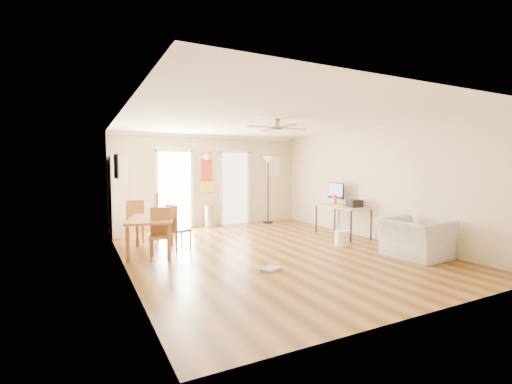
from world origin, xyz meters
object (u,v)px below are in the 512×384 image
bookshelf (119,196)px  trash_can (210,216)px  dining_chair_near (160,234)px  wastebasket_b (392,241)px  armchair (415,238)px  dining_chair_right_b (179,227)px  torchiere_lamp (268,190)px  dining_table (152,235)px  dining_chair_right_a (166,216)px  wastebasket_a (341,238)px  computer_desk (342,221)px  dining_chair_far (135,221)px  printer (354,203)px

bookshelf → trash_can: (2.40, 0.18, -0.68)m
dining_chair_near → wastebasket_b: (4.41, -1.39, -0.31)m
dining_chair_near → armchair: 4.72m
dining_chair_right_b → torchiere_lamp: size_ratio=0.46×
torchiere_lamp → armchair: size_ratio=1.81×
dining_table → dining_chair_right_a: dining_chair_right_a is taller
dining_chair_right_a → wastebasket_b: 5.03m
dining_chair_near → wastebasket_a: 3.78m
bookshelf → wastebasket_b: 6.38m
computer_desk → armchair: (-0.21, -2.24, -0.01)m
wastebasket_b → dining_chair_near: bearing=162.5°
dining_chair_right_a → torchiere_lamp: (3.31, 1.03, 0.46)m
dining_table → trash_can: 3.09m
dining_table → wastebasket_b: 4.86m
dining_chair_far → trash_can: size_ratio=1.57×
dining_table → torchiere_lamp: torchiere_lamp is taller
printer → wastebasket_a: bearing=-135.6°
dining_table → computer_desk: size_ratio=1.00×
wastebasket_a → dining_chair_near: bearing=169.8°
dining_chair_right_a → wastebasket_b: (3.92, -3.13, -0.39)m
bookshelf → dining_chair_right_a: bookshelf is taller
torchiere_lamp → computer_desk: 2.76m
printer → dining_chair_far: bearing=170.6°
wastebasket_b → armchair: 0.74m
dining_chair_right_a → wastebasket_a: 4.03m
dining_chair_right_b → wastebasket_a: bearing=-127.1°
trash_can → computer_desk: 3.66m
bookshelf → dining_chair_far: 1.06m
dining_chair_right_a → armchair: size_ratio=0.98×
printer → armchair: (-0.30, -1.93, -0.46)m
bookshelf → dining_chair_right_b: 2.39m
dining_table → dining_chair_right_b: (0.55, 0.02, 0.11)m
bookshelf → computer_desk: bookshelf is taller
dining_table → printer: 4.67m
trash_can → dining_chair_right_a: bearing=-143.0°
dining_chair_right_b → wastebasket_a: 3.44m
trash_can → wastebasket_a: (1.75, -3.51, -0.14)m
dining_chair_far → printer: dining_chair_far is taller
dining_chair_right_a → dining_chair_near: (-0.49, -1.73, -0.08)m
computer_desk → armchair: computer_desk is taller
dining_chair_right_b → printer: size_ratio=2.76×
torchiere_lamp → trash_can: bearing=177.7°
armchair → printer: bearing=-11.7°
printer → armchair: 2.01m
dining_chair_near → armchair: bearing=-10.3°
bookshelf → dining_chair_far: (0.24, -0.90, -0.50)m
dining_chair_right_b → armchair: bearing=-141.6°
printer → wastebasket_b: printer is taller
dining_table → dining_chair_right_b: 0.56m
dining_chair_far → wastebasket_a: size_ratio=2.92×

